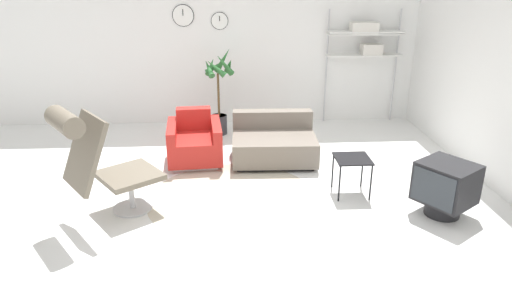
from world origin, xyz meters
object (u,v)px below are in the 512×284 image
object	(u,v)px
crt_television	(445,187)
lounge_chair	(96,154)
side_table	(352,162)
armchair_red	(195,143)
potted_plant	(219,92)
shelf_unit	(366,40)
couch_low	(274,144)

from	to	relation	value
crt_television	lounge_chair	bearing A→B (deg)	53.52
side_table	crt_television	bearing A→B (deg)	-32.16
armchair_red	crt_television	world-z (taller)	armchair_red
side_table	potted_plant	xyz separation A→B (m)	(-1.60, 2.26, 0.30)
lounge_chair	shelf_unit	bearing A→B (deg)	94.12
potted_plant	shelf_unit	distance (m)	2.60
potted_plant	shelf_unit	size ratio (longest dim) A/B	0.73
armchair_red	side_table	distance (m)	2.23
couch_low	potted_plant	size ratio (longest dim) A/B	0.83
couch_low	crt_television	world-z (taller)	couch_low
shelf_unit	potted_plant	bearing A→B (deg)	-169.34
crt_television	potted_plant	distance (m)	3.77
couch_low	shelf_unit	distance (m)	2.61
lounge_chair	couch_low	xyz separation A→B (m)	(1.99, 1.55, -0.52)
lounge_chair	side_table	distance (m)	2.86
side_table	couch_low	bearing A→B (deg)	126.36
side_table	shelf_unit	world-z (taller)	shelf_unit
shelf_unit	crt_television	bearing A→B (deg)	-89.55
armchair_red	crt_television	distance (m)	3.27
lounge_chair	side_table	xyz separation A→B (m)	(2.81, 0.43, -0.35)
couch_low	crt_television	distance (m)	2.39
crt_television	shelf_unit	xyz separation A→B (m)	(-0.03, 3.27, 1.10)
armchair_red	potted_plant	size ratio (longest dim) A/B	0.62
side_table	armchair_red	bearing A→B (deg)	149.79
lounge_chair	shelf_unit	xyz separation A→B (m)	(3.66, 3.15, 0.68)
crt_television	potted_plant	world-z (taller)	potted_plant
couch_low	crt_television	xyz separation A→B (m)	(1.70, -1.67, 0.10)
crt_television	potted_plant	xyz separation A→B (m)	(-2.48, 2.81, 0.37)
potted_plant	crt_television	bearing A→B (deg)	-48.64
lounge_chair	shelf_unit	world-z (taller)	shelf_unit
shelf_unit	side_table	bearing A→B (deg)	-107.42
crt_television	shelf_unit	size ratio (longest dim) A/B	0.38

